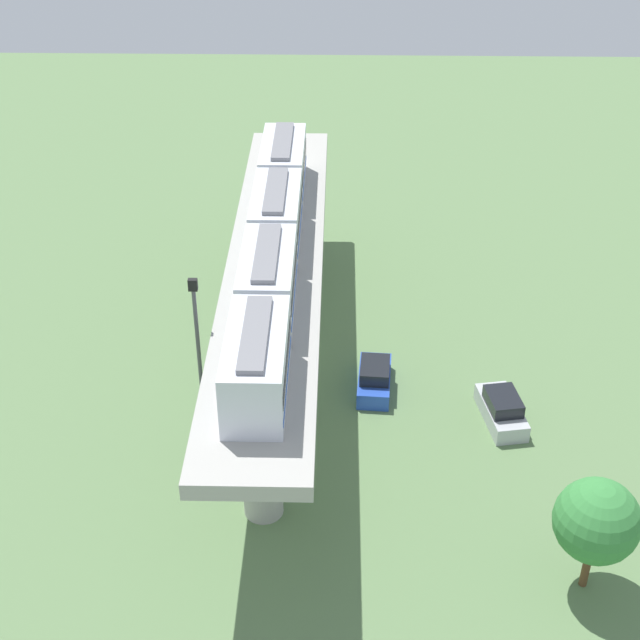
% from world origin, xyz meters
% --- Properties ---
extents(ground_plane, '(120.00, 120.00, 0.00)m').
position_xyz_m(ground_plane, '(0.00, 0.00, 0.00)').
color(ground_plane, '#5B7A4C').
extents(viaduct, '(5.20, 35.80, 7.52)m').
position_xyz_m(viaduct, '(0.00, 0.00, 5.89)').
color(viaduct, '#A8A59E').
rests_on(viaduct, ground).
extents(train, '(2.64, 27.45, 3.24)m').
position_xyz_m(train, '(0.00, 1.57, 9.06)').
color(train, silver).
rests_on(train, viaduct).
extents(parked_car_silver, '(2.49, 4.45, 1.76)m').
position_xyz_m(parked_car_silver, '(-12.45, 4.47, 0.74)').
color(parked_car_silver, '#B2B5BA').
rests_on(parked_car_silver, ground).
extents(parked_car_blue, '(2.09, 4.32, 1.76)m').
position_xyz_m(parked_car_blue, '(-5.61, 1.77, 0.74)').
color(parked_car_blue, '#284CB7').
rests_on(parked_car_blue, ground).
extents(tree_near_viaduct, '(3.72, 3.72, 5.78)m').
position_xyz_m(tree_near_viaduct, '(-14.49, 15.85, 3.90)').
color(tree_near_viaduct, brown).
rests_on(tree_near_viaduct, ground).
extents(signal_post, '(0.44, 0.28, 10.12)m').
position_xyz_m(signal_post, '(3.40, 6.75, 5.58)').
color(signal_post, '#4C4C51').
rests_on(signal_post, ground).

